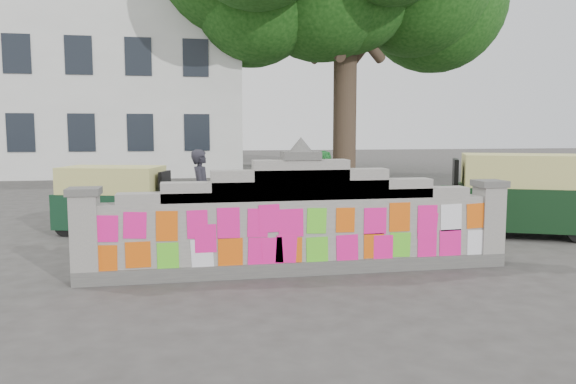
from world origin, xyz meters
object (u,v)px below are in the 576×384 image
Objects in this scene: pedestrian at (321,197)px; rickshaw_left at (116,199)px; cyclist_bike at (202,222)px; cyclist_rider at (202,205)px; rickshaw_right at (519,193)px.

pedestrian is 0.68× the size of rickshaw_left.
rickshaw_left reaches higher than cyclist_bike.
cyclist_rider is at bearing -28.62° from rickshaw_left.
cyclist_bike is at bearing -28.62° from rickshaw_left.
rickshaw_left is 8.17m from rickshaw_right.
cyclist_bike is 0.31m from cyclist_rider.
pedestrian is 4.09m from rickshaw_right.
rickshaw_right is (6.29, -0.12, 0.40)m from cyclist_bike.
cyclist_bike is 0.67× the size of rickshaw_left.
rickshaw_left is at bearing 11.47° from rickshaw_right.
pedestrian is (2.20, -0.17, 0.11)m from cyclist_rider.
cyclist_bike is 6.30m from rickshaw_right.
cyclist_rider is 0.59× the size of rickshaw_left.
cyclist_rider reaches higher than rickshaw_left.
pedestrian reaches higher than cyclist_bike.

